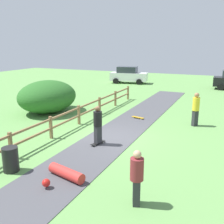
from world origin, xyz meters
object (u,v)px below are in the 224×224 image
Objects in this scene: parked_car_white at (128,75)px; bystander_maroon at (137,175)px; skater_riding at (98,123)px; skater_fallen at (65,174)px; trash_bin at (11,159)px; bush_large at (47,96)px; bystander_yellow at (196,108)px; skateboard_loose at (138,117)px.

bystander_maroon is at bearing -68.52° from parked_car_white.
parked_car_white is (-8.91, 22.64, 0.06)m from bystander_maroon.
skater_riding reaches higher than skater_fallen.
skater_riding is at bearing -73.00° from parked_car_white.
parked_car_white reaches higher than skater_fallen.
skater_fallen is (2.09, 0.29, -0.25)m from trash_bin.
bush_large is 9.43m from bystander_yellow.
bystander_maroon is at bearing -40.53° from bush_large.
skater_riding reaches higher than bystander_maroon.
parked_car_white reaches higher than trash_bin.
skater_fallen is at bearing -88.48° from skateboard_loose.
bush_large reaches higher than bystander_maroon.
skater_riding is 19.85m from parked_car_white.
skater_riding is (5.81, -3.96, -0.05)m from bush_large.
parked_car_white is (-9.38, 14.18, -0.08)m from bystander_yellow.
parked_car_white is at bearing 89.98° from bush_large.
skateboard_loose is 3.49m from bystander_yellow.
bystander_yellow is 0.42× the size of parked_car_white.
skateboard_loose is (-0.22, 8.14, -0.11)m from skater_fallen.
bystander_maroon is 0.37× the size of parked_car_white.
parked_car_white is at bearing 113.11° from skateboard_loose.
bystander_maroon reaches higher than trash_bin.
skater_fallen is at bearing -82.31° from skater_riding.
bystander_maroon is (2.88, -8.51, 0.81)m from skateboard_loose.
bush_large reaches higher than parked_car_white.
trash_bin is at bearing -114.71° from skater_riding.
bystander_yellow is at bearing 68.80° from skater_fallen.
bush_large is 11.73m from bystander_maroon.
bush_large is 5.13× the size of skateboard_loose.
skateboard_loose is 15.39m from parked_car_white.
trash_bin is 0.60× the size of skater_fallen.
skateboard_loose is at bearing 8.34° from bush_large.
trash_bin is 2.12m from skater_fallen.
parked_car_white reaches higher than bystander_yellow.
bush_large is at bearing 139.47° from bystander_maroon.
skater_riding is at bearing 65.29° from trash_bin.
skater_fallen is 0.91× the size of bystander_maroon.
trash_bin is at bearing -61.08° from bush_large.
skater_riding is 2.15× the size of skateboard_loose.
bystander_maroon is at bearing -7.98° from skater_fallen.
parked_car_white is (-4.16, 22.56, 0.51)m from trash_bin.
skater_fallen reaches higher than skateboard_loose.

